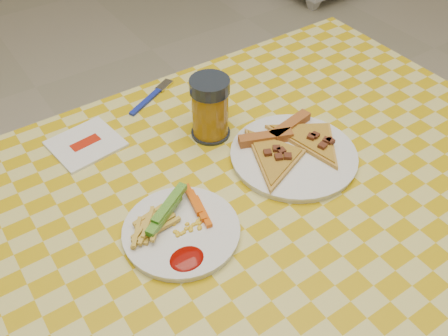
{
  "coord_description": "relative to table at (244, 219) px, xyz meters",
  "views": [
    {
      "loc": [
        -0.4,
        -0.52,
        1.45
      ],
      "look_at": [
        -0.0,
        0.06,
        0.78
      ],
      "focal_mm": 40.0,
      "sensor_mm": 36.0,
      "label": 1
    }
  ],
  "objects": [
    {
      "name": "drink_glass",
      "position": [
        0.04,
        0.19,
        0.14
      ],
      "size": [
        0.08,
        0.08,
        0.14
      ],
      "color": "black",
      "rests_on": "table"
    },
    {
      "name": "napkin",
      "position": [
        -0.19,
        0.31,
        0.08
      ],
      "size": [
        0.15,
        0.14,
        0.01
      ],
      "rotation": [
        0.0,
        0.0,
        0.12
      ],
      "color": "white",
      "rests_on": "table"
    },
    {
      "name": "plate_right",
      "position": [
        0.14,
        0.03,
        0.08
      ],
      "size": [
        0.31,
        0.31,
        0.01
      ],
      "primitive_type": "cylinder",
      "rotation": [
        0.0,
        0.0,
        0.26
      ],
      "color": "silver",
      "rests_on": "table"
    },
    {
      "name": "fork",
      "position": [
        0.0,
        0.38,
        0.08
      ],
      "size": [
        0.15,
        0.09,
        0.01
      ],
      "rotation": [
        0.0,
        0.0,
        0.47
      ],
      "color": "navy",
      "rests_on": "table"
    },
    {
      "name": "fries_veggies",
      "position": [
        -0.16,
        -0.0,
        0.1
      ],
      "size": [
        0.18,
        0.17,
        0.04
      ],
      "color": "gold",
      "rests_on": "plate_left"
    },
    {
      "name": "plate_left",
      "position": [
        -0.15,
        -0.02,
        0.08
      ],
      "size": [
        0.22,
        0.22,
        0.01
      ],
      "primitive_type": "cylinder",
      "rotation": [
        0.0,
        0.0,
        -0.08
      ],
      "color": "silver",
      "rests_on": "table"
    },
    {
      "name": "table",
      "position": [
        0.0,
        0.0,
        0.0
      ],
      "size": [
        1.28,
        0.88,
        0.76
      ],
      "color": "silver",
      "rests_on": "ground"
    },
    {
      "name": "pizza_slices",
      "position": [
        0.14,
        0.04,
        0.09
      ],
      "size": [
        0.29,
        0.25,
        0.02
      ],
      "color": "gold",
      "rests_on": "plate_right"
    }
  ]
}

